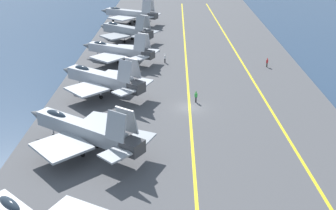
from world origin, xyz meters
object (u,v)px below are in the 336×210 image
(parked_jet_fourth, at_px, (101,79))
(crew_green_vest, at_px, (196,96))
(crew_white_vest, at_px, (165,58))
(parked_jet_third, at_px, (83,130))
(parked_jet_sixth, at_px, (125,30))
(parked_jet_fifth, at_px, (118,50))
(crew_red_vest, at_px, (267,62))
(parked_jet_seventh, at_px, (129,13))

(parked_jet_fourth, xyz_separation_m, crew_green_vest, (-2.65, -14.45, -1.73))
(crew_white_vest, bearing_deg, parked_jet_third, 165.58)
(parked_jet_sixth, bearing_deg, crew_white_vest, -149.67)
(parked_jet_fifth, height_order, crew_green_vest, parked_jet_fifth)
(parked_jet_third, relative_size, crew_green_vest, 9.53)
(crew_green_vest, height_order, crew_red_vest, crew_green_vest)
(parked_jet_third, height_order, parked_jet_seventh, same)
(parked_jet_third, height_order, parked_jet_sixth, parked_jet_third)
(parked_jet_fifth, relative_size, crew_green_vest, 9.05)
(parked_jet_third, distance_m, parked_jet_fifth, 34.20)
(parked_jet_sixth, bearing_deg, crew_green_vest, -157.72)
(parked_jet_fourth, relative_size, parked_jet_seventh, 0.92)
(parked_jet_seventh, height_order, crew_green_vest, parked_jet_seventh)
(parked_jet_fifth, bearing_deg, parked_jet_third, -179.57)
(parked_jet_sixth, height_order, parked_jet_seventh, parked_jet_seventh)
(crew_green_vest, xyz_separation_m, crew_white_vest, (19.22, 5.08, -0.01))
(parked_jet_fifth, bearing_deg, crew_green_vest, -144.35)
(parked_jet_sixth, relative_size, crew_red_vest, 8.60)
(parked_jet_seventh, bearing_deg, crew_red_vest, -141.00)
(parked_jet_third, bearing_deg, parked_jet_fourth, 2.21)
(parked_jet_third, xyz_separation_m, parked_jet_fifth, (34.20, 0.26, -0.36))
(parked_jet_fourth, bearing_deg, crew_white_vest, -29.48)
(crew_red_vest, bearing_deg, parked_jet_fifth, 84.49)
(parked_jet_fifth, bearing_deg, parked_jet_seventh, 2.18)
(parked_jet_seventh, distance_m, crew_white_vest, 35.32)
(parked_jet_fifth, relative_size, crew_white_vest, 9.10)
(crew_green_vest, bearing_deg, crew_white_vest, 14.82)
(parked_jet_third, distance_m, parked_jet_seventh, 67.62)
(parked_jet_sixth, xyz_separation_m, crew_red_vest, (-18.24, -28.31, -1.50))
(parked_jet_seventh, xyz_separation_m, crew_white_vest, (-33.76, -10.23, -1.70))
(parked_jet_fifth, distance_m, crew_white_vest, 9.07)
(parked_jet_fifth, distance_m, parked_jet_sixth, 15.55)
(parked_jet_sixth, xyz_separation_m, parked_jet_seventh, (17.86, 0.93, 0.22))
(parked_jet_seventh, bearing_deg, parked_jet_sixth, -177.03)
(crew_green_vest, bearing_deg, parked_jet_fourth, 79.62)
(parked_jet_third, relative_size, parked_jet_fifth, 1.05)
(parked_jet_fifth, distance_m, crew_red_vest, 28.13)
(crew_green_vest, relative_size, crew_red_vest, 1.03)
(parked_jet_seventh, relative_size, crew_green_vest, 9.65)
(parked_jet_seventh, bearing_deg, parked_jet_fifth, -177.82)
(parked_jet_third, distance_m, crew_white_vest, 34.98)
(parked_jet_third, height_order, crew_white_vest, parked_jet_third)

